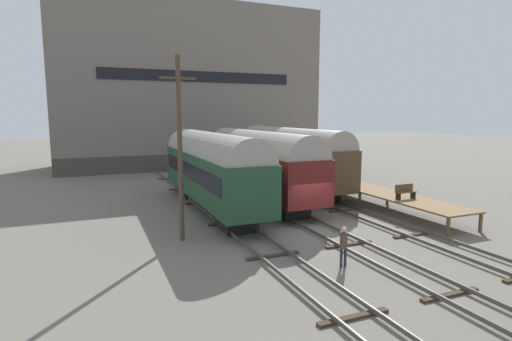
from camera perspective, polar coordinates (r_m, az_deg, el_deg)
ground_plane at (r=22.88m, az=8.69°, el=-8.32°), size 200.00×200.00×0.00m
track_left at (r=21.06m, az=-1.09°, el=-9.27°), size 2.60×60.00×0.26m
track_middle at (r=22.84m, az=8.69°, el=-7.98°), size 2.60×60.00×0.26m
track_right at (r=25.18m, az=16.81°, el=-6.73°), size 2.60×60.00×0.26m
train_car_brown at (r=34.08m, az=4.79°, el=2.30°), size 2.88×15.87×5.31m
train_car_green at (r=26.79m, az=-6.48°, el=0.61°), size 3.02×15.32×5.25m
train_car_maroon at (r=29.64m, az=0.35°, el=1.33°), size 3.09×15.53×5.23m
station_platform at (r=29.33m, az=16.52°, el=-2.81°), size 2.72×15.16×1.15m
bench at (r=26.76m, az=20.52°, el=-2.76°), size 1.40×0.40×0.91m
person_worker at (r=17.40m, az=12.42°, el=-10.07°), size 0.32×0.32×1.74m
utility_pole at (r=20.19m, az=-10.82°, el=3.31°), size 1.80×0.24×9.26m
warehouse_building at (r=52.24m, az=-9.58°, el=11.50°), size 31.32×11.30×19.41m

